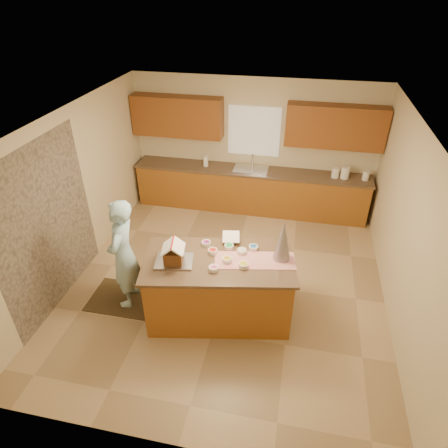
% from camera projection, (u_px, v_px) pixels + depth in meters
% --- Properties ---
extents(floor, '(5.50, 5.50, 0.00)m').
position_uv_depth(floor, '(227.00, 281.00, 6.50)').
color(floor, tan).
rests_on(floor, ground).
extents(ceiling, '(5.50, 5.50, 0.00)m').
position_uv_depth(ceiling, '(228.00, 123.00, 5.04)').
color(ceiling, silver).
rests_on(ceiling, floor).
extents(wall_back, '(5.50, 5.50, 0.00)m').
position_uv_depth(wall_back, '(254.00, 145.00, 8.03)').
color(wall_back, beige).
rests_on(wall_back, floor).
extents(wall_front, '(5.50, 5.50, 0.00)m').
position_uv_depth(wall_front, '(168.00, 366.00, 3.50)').
color(wall_front, beige).
rests_on(wall_front, floor).
extents(wall_left, '(5.50, 5.50, 0.00)m').
position_uv_depth(wall_left, '(74.00, 196.00, 6.19)').
color(wall_left, beige).
rests_on(wall_left, floor).
extents(wall_right, '(5.50, 5.50, 0.00)m').
position_uv_depth(wall_right, '(407.00, 231.00, 5.34)').
color(wall_right, beige).
rests_on(wall_right, floor).
extents(stone_accent, '(0.00, 2.50, 2.50)m').
position_uv_depth(stone_accent, '(47.00, 228.00, 5.58)').
color(stone_accent, gray).
rests_on(stone_accent, wall_left).
extents(window_curtain, '(1.05, 0.03, 1.00)m').
position_uv_depth(window_curtain, '(254.00, 131.00, 7.85)').
color(window_curtain, white).
rests_on(window_curtain, wall_back).
extents(back_counter_base, '(4.80, 0.60, 0.88)m').
position_uv_depth(back_counter_base, '(250.00, 191.00, 8.28)').
color(back_counter_base, brown).
rests_on(back_counter_base, floor).
extents(back_counter_top, '(4.85, 0.63, 0.04)m').
position_uv_depth(back_counter_top, '(251.00, 171.00, 8.03)').
color(back_counter_top, brown).
rests_on(back_counter_top, back_counter_base).
extents(upper_cabinet_left, '(1.85, 0.35, 0.80)m').
position_uv_depth(upper_cabinet_left, '(177.00, 116.00, 7.85)').
color(upper_cabinet_left, brown).
rests_on(upper_cabinet_left, wall_back).
extents(upper_cabinet_right, '(1.85, 0.35, 0.80)m').
position_uv_depth(upper_cabinet_right, '(335.00, 127.00, 7.32)').
color(upper_cabinet_right, brown).
rests_on(upper_cabinet_right, wall_back).
extents(sink, '(0.70, 0.45, 0.12)m').
position_uv_depth(sink, '(251.00, 171.00, 8.03)').
color(sink, silver).
rests_on(sink, back_counter_top).
extents(faucet, '(0.03, 0.03, 0.28)m').
position_uv_depth(faucet, '(252.00, 160.00, 8.09)').
color(faucet, silver).
rests_on(faucet, back_counter_top).
extents(island_base, '(2.13, 1.34, 0.97)m').
position_uv_depth(island_base, '(219.00, 289.00, 5.63)').
color(island_base, brown).
rests_on(island_base, floor).
extents(island_top, '(2.23, 1.44, 0.04)m').
position_uv_depth(island_top, '(219.00, 261.00, 5.36)').
color(island_top, brown).
rests_on(island_top, island_base).
extents(table_runner, '(1.16, 0.59, 0.01)m').
position_uv_depth(table_runner, '(255.00, 260.00, 5.33)').
color(table_runner, '#B10C18').
rests_on(table_runner, island_top).
extents(baking_tray, '(0.57, 0.46, 0.03)m').
position_uv_depth(baking_tray, '(174.00, 261.00, 5.30)').
color(baking_tray, silver).
rests_on(baking_tray, island_top).
extents(cookbook, '(0.27, 0.23, 0.10)m').
position_uv_depth(cookbook, '(231.00, 237.00, 5.64)').
color(cookbook, white).
rests_on(cookbook, island_top).
extents(tinsel_tree, '(0.28, 0.28, 0.61)m').
position_uv_depth(tinsel_tree, '(283.00, 240.00, 5.21)').
color(tinsel_tree, silver).
rests_on(tinsel_tree, island_top).
extents(rug, '(1.19, 0.77, 0.01)m').
position_uv_depth(rug, '(128.00, 299.00, 6.14)').
color(rug, black).
rests_on(rug, floor).
extents(boy, '(0.46, 0.67, 1.75)m').
position_uv_depth(boy, '(123.00, 254.00, 5.66)').
color(boy, '#ABDAF3').
rests_on(boy, rug).
extents(canister_a, '(0.15, 0.15, 0.20)m').
position_uv_depth(canister_a, '(335.00, 173.00, 7.68)').
color(canister_a, white).
rests_on(canister_a, back_counter_top).
extents(canister_b, '(0.16, 0.16, 0.24)m').
position_uv_depth(canister_b, '(345.00, 173.00, 7.64)').
color(canister_b, white).
rests_on(canister_b, back_counter_top).
extents(canister_c, '(0.13, 0.13, 0.18)m').
position_uv_depth(canister_c, '(366.00, 176.00, 7.58)').
color(canister_c, white).
rests_on(canister_c, back_counter_top).
extents(paper_towel, '(0.10, 0.10, 0.22)m').
position_uv_depth(paper_towel, '(206.00, 161.00, 8.12)').
color(paper_towel, white).
rests_on(paper_towel, back_counter_top).
extents(gingerbread_house, '(0.35, 0.36, 0.31)m').
position_uv_depth(gingerbread_house, '(173.00, 254.00, 5.23)').
color(gingerbread_house, '#552B16').
rests_on(gingerbread_house, baking_tray).
extents(candy_bowls, '(0.81, 0.70, 0.06)m').
position_uv_depth(candy_bowls, '(228.00, 254.00, 5.41)').
color(candy_bowls, pink).
rests_on(candy_bowls, island_top).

